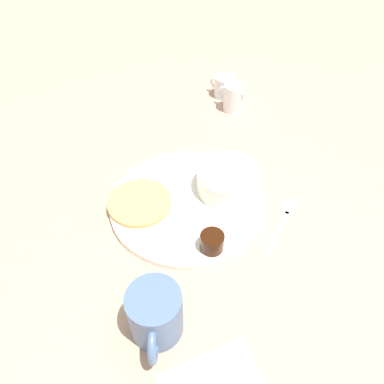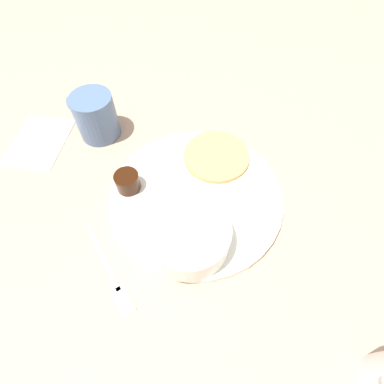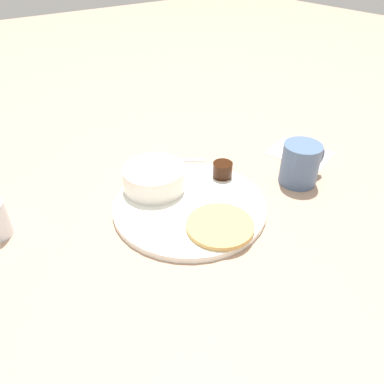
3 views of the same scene
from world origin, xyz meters
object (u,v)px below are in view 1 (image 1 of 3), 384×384
at_px(coffee_mug, 155,315).
at_px(creamer_pitcher_far, 224,86).
at_px(plate, 187,203).
at_px(bowl, 229,180).
at_px(fork, 284,219).
at_px(creamer_pitcher_near, 233,97).

bearing_deg(coffee_mug, creamer_pitcher_far, -107.13).
height_order(plate, creamer_pitcher_far, creamer_pitcher_far).
distance_m(plate, bowl, 0.09).
height_order(bowl, fork, bowl).
bearing_deg(creamer_pitcher_far, fork, 96.38).
bearing_deg(coffee_mug, bowl, -118.93).
xyz_separation_m(plate, creamer_pitcher_far, (-0.13, -0.37, 0.02)).
height_order(coffee_mug, creamer_pitcher_near, coffee_mug).
bearing_deg(bowl, coffee_mug, 61.07).
bearing_deg(fork, creamer_pitcher_far, -83.62).
distance_m(plate, coffee_mug, 0.25).
height_order(bowl, creamer_pitcher_near, creamer_pitcher_near).
relative_size(coffee_mug, creamer_pitcher_near, 1.58).
distance_m(plate, creamer_pitcher_near, 0.34).
distance_m(bowl, coffee_mug, 0.30).
distance_m(plate, creamer_pitcher_far, 0.40).
height_order(coffee_mug, fork, coffee_mug).
bearing_deg(plate, creamer_pitcher_near, -113.96).
xyz_separation_m(bowl, creamer_pitcher_near, (-0.06, -0.28, -0.00)).
relative_size(plate, creamer_pitcher_far, 4.37).
distance_m(bowl, fork, 0.12).
bearing_deg(bowl, creamer_pitcher_far, -97.15).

